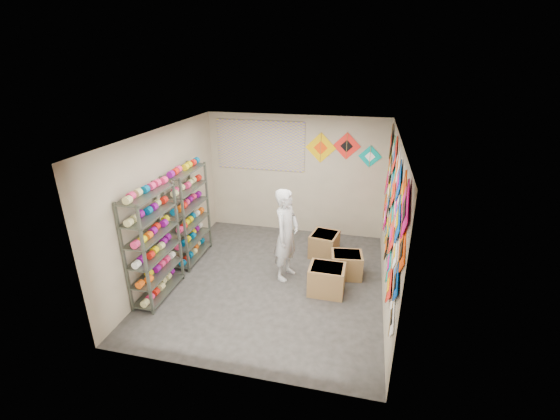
% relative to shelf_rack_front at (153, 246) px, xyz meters
% --- Properties ---
extents(ground, '(4.50, 4.50, 0.00)m').
position_rel_shelf_rack_front_xyz_m(ground, '(1.78, 0.85, -0.95)').
color(ground, '#2C2A27').
extents(room_walls, '(4.50, 4.50, 4.50)m').
position_rel_shelf_rack_front_xyz_m(room_walls, '(1.78, 0.85, 0.69)').
color(room_walls, tan).
rests_on(room_walls, ground).
extents(shelf_rack_front, '(0.40, 1.10, 1.90)m').
position_rel_shelf_rack_front_xyz_m(shelf_rack_front, '(0.00, 0.00, 0.00)').
color(shelf_rack_front, '#4C5147').
rests_on(shelf_rack_front, ground).
extents(shelf_rack_back, '(0.40, 1.10, 1.90)m').
position_rel_shelf_rack_front_xyz_m(shelf_rack_back, '(0.00, 1.30, 0.00)').
color(shelf_rack_back, '#4C5147').
rests_on(shelf_rack_back, ground).
extents(string_spools, '(0.12, 2.36, 0.12)m').
position_rel_shelf_rack_front_xyz_m(string_spools, '(-0.00, 0.65, 0.10)').
color(string_spools, '#FF2C6B').
rests_on(string_spools, ground).
extents(kite_wall_display, '(0.06, 4.30, 2.06)m').
position_rel_shelf_rack_front_xyz_m(kite_wall_display, '(3.76, 0.77, 0.74)').
color(kite_wall_display, white).
rests_on(kite_wall_display, room_walls).
extents(back_wall_kites, '(1.63, 0.02, 0.74)m').
position_rel_shelf_rack_front_xyz_m(back_wall_kites, '(2.76, 3.09, 1.06)').
color(back_wall_kites, '#F1B600').
rests_on(back_wall_kites, room_walls).
extents(poster, '(2.00, 0.01, 1.10)m').
position_rel_shelf_rack_front_xyz_m(poster, '(0.98, 3.08, 1.05)').
color(poster, '#6752B3').
rests_on(poster, room_walls).
extents(shopkeeper, '(0.84, 0.73, 1.73)m').
position_rel_shelf_rack_front_xyz_m(shopkeeper, '(2.02, 1.07, -0.09)').
color(shopkeeper, silver).
rests_on(shopkeeper, ground).
extents(carton_a, '(0.62, 0.52, 0.51)m').
position_rel_shelf_rack_front_xyz_m(carton_a, '(2.81, 0.72, -0.70)').
color(carton_a, olive).
rests_on(carton_a, ground).
extents(carton_b, '(0.62, 0.53, 0.47)m').
position_rel_shelf_rack_front_xyz_m(carton_b, '(3.11, 1.34, -0.72)').
color(carton_b, olive).
rests_on(carton_b, ground).
extents(carton_c, '(0.61, 0.65, 0.50)m').
position_rel_shelf_rack_front_xyz_m(carton_c, '(2.61, 2.02, -0.70)').
color(carton_c, olive).
rests_on(carton_c, ground).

